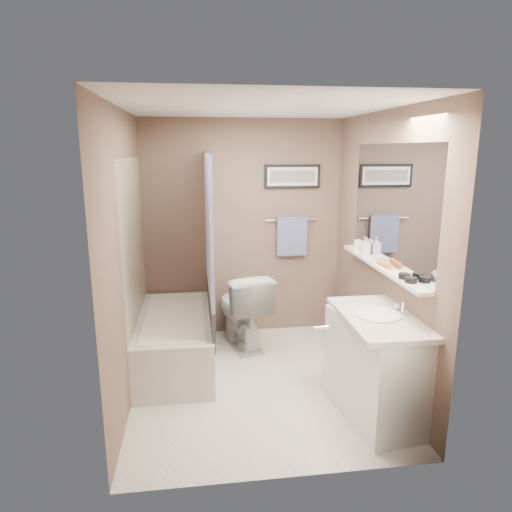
{
  "coord_description": "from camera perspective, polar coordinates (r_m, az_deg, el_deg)",
  "views": [
    {
      "loc": [
        -0.53,
        -3.74,
        2.07
      ],
      "look_at": [
        0.0,
        0.15,
        1.15
      ],
      "focal_mm": 32.0,
      "sensor_mm": 36.0,
      "label": 1
    }
  ],
  "objects": [
    {
      "name": "ground",
      "position": [
        4.31,
        0.28,
        -15.51
      ],
      "size": [
        2.5,
        2.5,
        0.0
      ],
      "primitive_type": "plane",
      "color": "silver",
      "rests_on": "ground"
    },
    {
      "name": "ceiling",
      "position": [
        3.79,
        0.32,
        17.85
      ],
      "size": [
        2.2,
        2.5,
        0.04
      ],
      "primitive_type": "cube",
      "color": "white",
      "rests_on": "wall_back"
    },
    {
      "name": "wall_back",
      "position": [
        5.08,
        -1.64,
        3.31
      ],
      "size": [
        2.2,
        0.04,
        2.4
      ],
      "primitive_type": "cube",
      "color": "brown",
      "rests_on": "ground"
    },
    {
      "name": "wall_front",
      "position": [
        2.71,
        3.94,
        -5.59
      ],
      "size": [
        2.2,
        0.04,
        2.4
      ],
      "primitive_type": "cube",
      "color": "brown",
      "rests_on": "ground"
    },
    {
      "name": "wall_left",
      "position": [
        3.88,
        -15.68,
        -0.27
      ],
      "size": [
        0.04,
        2.5,
        2.4
      ],
      "primitive_type": "cube",
      "color": "brown",
      "rests_on": "ground"
    },
    {
      "name": "wall_right",
      "position": [
        4.17,
        15.16,
        0.66
      ],
      "size": [
        0.04,
        2.5,
        2.4
      ],
      "primitive_type": "cube",
      "color": "brown",
      "rests_on": "ground"
    },
    {
      "name": "tile_surround",
      "position": [
        4.41,
        -14.82,
        -1.3
      ],
      "size": [
        0.02,
        1.55,
        2.0
      ],
      "primitive_type": "cube",
      "color": "tan",
      "rests_on": "wall_left"
    },
    {
      "name": "curtain_rod",
      "position": [
        4.25,
        -6.15,
        12.83
      ],
      "size": [
        0.02,
        1.55,
        0.02
      ],
      "primitive_type": "cylinder",
      "rotation": [
        1.57,
        0.0,
        0.0
      ],
      "color": "silver",
      "rests_on": "wall_left"
    },
    {
      "name": "curtain_upper",
      "position": [
        4.3,
        -5.93,
        4.14
      ],
      "size": [
        0.03,
        1.45,
        1.28
      ],
      "primitive_type": "cube",
      "color": "white",
      "rests_on": "curtain_rod"
    },
    {
      "name": "curtain_lower",
      "position": [
        4.5,
        -5.69,
        -6.22
      ],
      "size": [
        0.03,
        1.45,
        0.36
      ],
      "primitive_type": "cube",
      "color": "#263548",
      "rests_on": "curtain_rod"
    },
    {
      "name": "mirror",
      "position": [
        3.97,
        16.5,
        6.12
      ],
      "size": [
        0.02,
        1.6,
        1.0
      ],
      "primitive_type": "cube",
      "color": "silver",
      "rests_on": "wall_right"
    },
    {
      "name": "shelf",
      "position": [
        4.04,
        15.3,
        -1.2
      ],
      "size": [
        0.12,
        1.6,
        0.03
      ],
      "primitive_type": "cube",
      "color": "silver",
      "rests_on": "wall_right"
    },
    {
      "name": "towel_bar",
      "position": [
        5.13,
        4.5,
        4.52
      ],
      "size": [
        0.6,
        0.02,
        0.02
      ],
      "primitive_type": "cylinder",
      "rotation": [
        0.0,
        1.57,
        0.0
      ],
      "color": "silver",
      "rests_on": "wall_back"
    },
    {
      "name": "towel",
      "position": [
        5.15,
        4.51,
        2.5
      ],
      "size": [
        0.34,
        0.05,
        0.44
      ],
      "primitive_type": "cube",
      "color": "#8391BE",
      "rests_on": "towel_bar"
    },
    {
      "name": "art_frame",
      "position": [
        5.1,
        4.56,
        9.88
      ],
      "size": [
        0.62,
        0.02,
        0.26
      ],
      "primitive_type": "cube",
      "color": "black",
      "rests_on": "wall_back"
    },
    {
      "name": "art_mat",
      "position": [
        5.09,
        4.59,
        9.87
      ],
      "size": [
        0.56,
        0.0,
        0.2
      ],
      "primitive_type": "cube",
      "color": "white",
      "rests_on": "art_frame"
    },
    {
      "name": "art_image",
      "position": [
        5.08,
        4.6,
        9.87
      ],
      "size": [
        0.5,
        0.0,
        0.13
      ],
      "primitive_type": "cube",
      "color": "#595959",
      "rests_on": "art_mat"
    },
    {
      "name": "door",
      "position": [
        2.93,
        14.65,
        -8.73
      ],
      "size": [
        0.8,
        0.02,
        2.0
      ],
      "primitive_type": "cube",
      "color": "silver",
      "rests_on": "wall_front"
    },
    {
      "name": "door_handle",
      "position": [
        2.87,
        8.07,
        -8.88
      ],
      "size": [
        0.1,
        0.02,
        0.02
      ],
      "primitive_type": "cylinder",
      "rotation": [
        0.0,
        1.57,
        0.0
      ],
      "color": "silver",
      "rests_on": "door"
    },
    {
      "name": "bathtub",
      "position": [
        4.6,
        -10.01,
        -10.33
      ],
      "size": [
        0.7,
        1.5,
        0.5
      ],
      "primitive_type": "cube",
      "rotation": [
        0.0,
        0.0,
        0.0
      ],
      "color": "silver",
      "rests_on": "ground"
    },
    {
      "name": "tub_rim",
      "position": [
        4.51,
        -10.14,
        -7.42
      ],
      "size": [
        0.56,
        1.36,
        0.02
      ],
      "primitive_type": "cube",
      "color": "white",
      "rests_on": "bathtub"
    },
    {
      "name": "toilet",
      "position": [
        4.91,
        -1.82,
        -6.57
      ],
      "size": [
        0.64,
        0.89,
        0.82
      ],
      "primitive_type": "imported",
      "rotation": [
        0.0,
        0.0,
        3.38
      ],
      "color": "silver",
      "rests_on": "ground"
    },
    {
      "name": "vanity",
      "position": [
        3.8,
        14.87,
        -13.42
      ],
      "size": [
        0.61,
        0.96,
        0.8
      ],
      "primitive_type": "cube",
      "rotation": [
        0.0,
        0.0,
        0.13
      ],
      "color": "white",
      "rests_on": "ground"
    },
    {
      "name": "countertop",
      "position": [
        3.63,
        15.11,
        -7.49
      ],
      "size": [
        0.54,
        0.96,
        0.04
      ],
      "primitive_type": "cube",
      "color": "beige",
      "rests_on": "vanity"
    },
    {
      "name": "sink_basin",
      "position": [
        3.61,
        14.99,
        -7.08
      ],
      "size": [
        0.34,
        0.34,
        0.01
      ],
      "primitive_type": "cylinder",
      "color": "white",
      "rests_on": "countertop"
    },
    {
      "name": "faucet_spout",
      "position": [
        3.68,
        17.93,
        -6.22
      ],
      "size": [
        0.02,
        0.02,
        0.1
      ],
      "primitive_type": "cylinder",
      "color": "white",
      "rests_on": "countertop"
    },
    {
      "name": "faucet_knob",
      "position": [
        3.77,
        17.26,
        -6.02
      ],
      "size": [
        0.05,
        0.05,
        0.05
      ],
      "primitive_type": "sphere",
      "color": "silver",
      "rests_on": "countertop"
    },
    {
      "name": "candle_bowl_near",
      "position": [
        3.55,
        18.78,
        -2.85
      ],
      "size": [
        0.09,
        0.09,
        0.04
      ],
      "primitive_type": "cylinder",
      "color": "black",
      "rests_on": "shelf"
    },
    {
      "name": "candle_bowl_far",
      "position": [
        3.64,
        18.07,
        -2.41
      ],
      "size": [
        0.09,
        0.09,
        0.04
      ],
      "primitive_type": "cylinder",
      "color": "black",
      "rests_on": "shelf"
    },
    {
      "name": "hair_brush_front",
      "position": [
        3.97,
        15.71,
        -0.93
      ],
      "size": [
        0.05,
        0.22,
        0.04
      ],
      "primitive_type": "cylinder",
      "rotation": [
        1.57,
        0.0,
        0.06
      ],
      "color": "orange",
      "rests_on": "shelf"
    },
    {
      "name": "pink_comb",
      "position": [
        4.18,
        14.49,
        -0.42
      ],
      "size": [
        0.04,
        0.16,
        0.01
      ],
      "primitive_type": "cube",
      "rotation": [
        0.0,
        0.0,
        0.04
      ],
      "color": "pink",
      "rests_on": "shelf"
    },
    {
      "name": "glass_jar",
      "position": [
        4.53,
        12.62,
        1.34
      ],
      "size": [
        0.08,
        0.08,
        0.1
      ],
      "primitive_type": "cylinder",
      "color": "silver",
      "rests_on": "shelf"
    },
    {
      "name": "soap_bottle",
      "position": [
        4.36,
        13.44,
        1.26
      ],
      "size": [
        0.08,
        0.08,
        0.16
      ],
      "primitive_type": "imported",
      "rotation": [
        0.0,
        0.0,
        0.13
      ],
      "color": "#999999",
      "rests_on": "shelf"
    }
  ]
}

